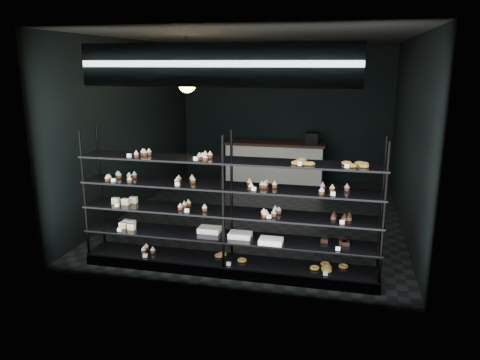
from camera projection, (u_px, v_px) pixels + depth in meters
The scene contains 5 objects.
room at pixel (262, 131), 8.33m from camera, with size 5.01×6.01×3.20m.
display_shelf at pixel (226, 228), 6.26m from camera, with size 4.00×0.50×1.91m.
signage at pixel (215, 65), 5.29m from camera, with size 3.30×0.05×0.50m.
pendant_lamp at pixel (187, 84), 7.44m from camera, with size 0.28×0.28×0.87m.
service_counter at pixel (275, 162), 10.99m from camera, with size 2.32×0.65×1.23m.
Camera 1 is at (1.53, -8.17, 2.77)m, focal length 35.00 mm.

